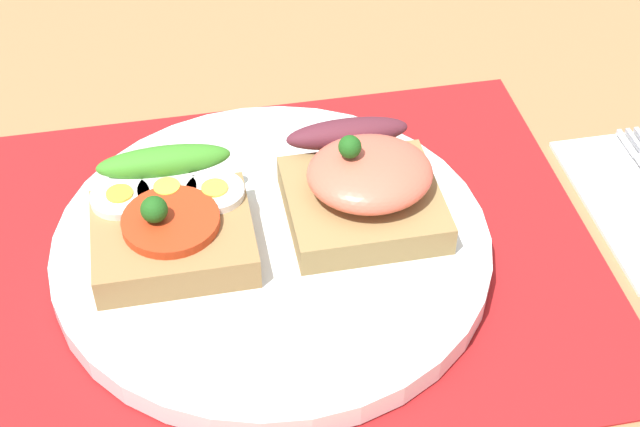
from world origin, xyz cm
name	(u,v)px	position (x,y,z in cm)	size (l,w,h in cm)	color
ground_plane	(274,276)	(0.00, 0.00, -1.60)	(120.00, 90.00, 3.20)	#A57045
placemat	(273,257)	(0.00, 0.00, 0.15)	(40.48, 31.22, 0.30)	#A6191B
plate	(272,247)	(0.00, 0.00, 1.08)	(26.82, 26.82, 1.55)	white
sandwich_egg_tomato	(171,218)	(-5.90, 1.16, 3.48)	(9.41, 9.46, 4.36)	olive
sandwich_salmon	(364,184)	(6.04, 1.42, 3.97)	(9.38, 10.24, 5.90)	olive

